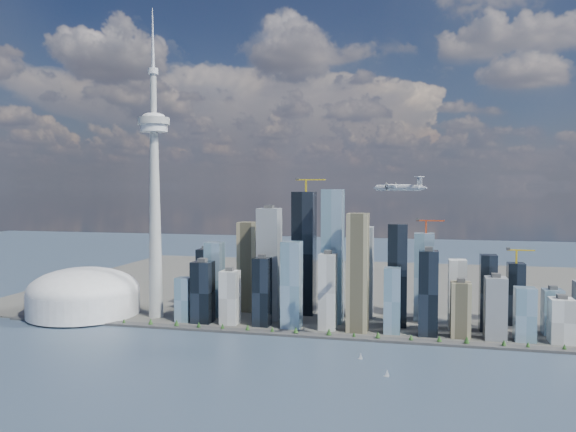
% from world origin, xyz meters
% --- Properties ---
extents(ground, '(4000.00, 4000.00, 0.00)m').
position_xyz_m(ground, '(0.00, 0.00, 0.00)').
color(ground, '#34465C').
rests_on(ground, ground).
extents(seawall, '(1100.00, 22.00, 4.00)m').
position_xyz_m(seawall, '(0.00, 250.00, 2.00)').
color(seawall, '#383838').
rests_on(seawall, ground).
extents(land, '(1400.00, 900.00, 3.00)m').
position_xyz_m(land, '(0.00, 700.00, 1.50)').
color(land, '#4C4C47').
rests_on(land, ground).
extents(shoreline_trees, '(960.53, 7.20, 8.80)m').
position_xyz_m(shoreline_trees, '(0.00, 250.00, 8.78)').
color(shoreline_trees, '#3F2D1E').
rests_on(shoreline_trees, seawall).
extents(skyscraper_cluster, '(736.00, 142.00, 252.19)m').
position_xyz_m(skyscraper_cluster, '(59.62, 336.82, 78.13)').
color(skyscraper_cluster, black).
rests_on(skyscraper_cluster, land).
extents(needle_tower, '(56.00, 56.00, 550.50)m').
position_xyz_m(needle_tower, '(-300.00, 310.00, 235.84)').
color(needle_tower, '#A5A5A0').
rests_on(needle_tower, land).
extents(dome_stadium, '(200.00, 200.00, 86.00)m').
position_xyz_m(dome_stadium, '(-440.00, 300.00, 39.44)').
color(dome_stadium, silver).
rests_on(dome_stadium, land).
extents(airplane, '(75.57, 67.82, 19.36)m').
position_xyz_m(airplane, '(135.03, 161.23, 237.92)').
color(airplane, silver).
rests_on(airplane, ground).
extents(sailboat_west, '(7.53, 3.16, 10.40)m').
position_xyz_m(sailboat_west, '(124.84, 86.01, 3.34)').
color(sailboat_west, silver).
rests_on(sailboat_west, ground).
extents(sailboat_east, '(7.32, 3.47, 10.16)m').
position_xyz_m(sailboat_east, '(85.50, 149.62, 3.26)').
color(sailboat_east, silver).
rests_on(sailboat_east, ground).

